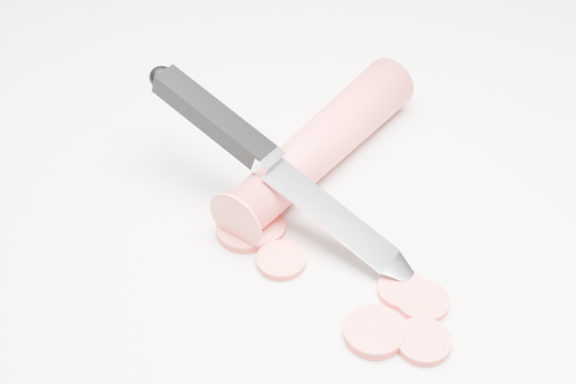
{
  "coord_description": "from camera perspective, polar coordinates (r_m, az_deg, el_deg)",
  "views": [
    {
      "loc": [
        -0.01,
        -0.4,
        0.38
      ],
      "look_at": [
        -0.04,
        0.0,
        0.02
      ],
      "focal_mm": 50.0,
      "sensor_mm": 36.0,
      "label": 1
    }
  ],
  "objects": [
    {
      "name": "carrot_slice_6",
      "position": [
        0.5,
        9.54,
        -7.66
      ],
      "size": [
        0.03,
        0.03,
        0.01
      ],
      "primitive_type": "cylinder",
      "color": "#E75C4D",
      "rests_on": "ground"
    },
    {
      "name": "carrot_slice_1",
      "position": [
        0.52,
        -0.48,
        -4.89
      ],
      "size": [
        0.03,
        0.03,
        0.01
      ],
      "primitive_type": "cylinder",
      "color": "#E75C4D",
      "rests_on": "ground"
    },
    {
      "name": "carrot_slice_3",
      "position": [
        0.48,
        9.59,
        -10.45
      ],
      "size": [
        0.03,
        0.03,
        0.01
      ],
      "primitive_type": "cylinder",
      "color": "#E75C4D",
      "rests_on": "ground"
    },
    {
      "name": "carrot_slice_4",
      "position": [
        0.48,
        6.16,
        -9.88
      ],
      "size": [
        0.04,
        0.04,
        0.01
      ],
      "primitive_type": "cylinder",
      "color": "#E75C4D",
      "rests_on": "ground"
    },
    {
      "name": "ground",
      "position": [
        0.56,
        4.54,
        -1.68
      ],
      "size": [
        2.4,
        2.4,
        0.0
      ],
      "primitive_type": "plane",
      "color": "beige",
      "rests_on": "ground"
    },
    {
      "name": "carrot_slice_0",
      "position": [
        0.54,
        -2.03,
        -2.52
      ],
      "size": [
        0.04,
        0.04,
        0.01
      ],
      "primitive_type": "cylinder",
      "color": "#E75C4D",
      "rests_on": "ground"
    },
    {
      "name": "carrot_slice_2",
      "position": [
        0.51,
        8.18,
        -6.92
      ],
      "size": [
        0.03,
        0.03,
        0.01
      ],
      "primitive_type": "cylinder",
      "color": "#E75C4D",
      "rests_on": "ground"
    },
    {
      "name": "kitchen_knife",
      "position": [
        0.53,
        -0.26,
        1.54
      ],
      "size": [
        0.21,
        0.14,
        0.08
      ],
      "primitive_type": null,
      "color": "silver",
      "rests_on": "ground"
    },
    {
      "name": "carrot",
      "position": [
        0.58,
        2.36,
        3.41
      ],
      "size": [
        0.13,
        0.19,
        0.04
      ],
      "primitive_type": "cylinder",
      "rotation": [
        1.57,
        0.0,
        -0.55
      ],
      "color": "#DB4744",
      "rests_on": "ground"
    },
    {
      "name": "carrot_slice_5",
      "position": [
        0.54,
        -2.97,
        -2.69
      ],
      "size": [
        0.04,
        0.04,
        0.01
      ],
      "primitive_type": "cylinder",
      "color": "#E75C4D",
      "rests_on": "ground"
    }
  ]
}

